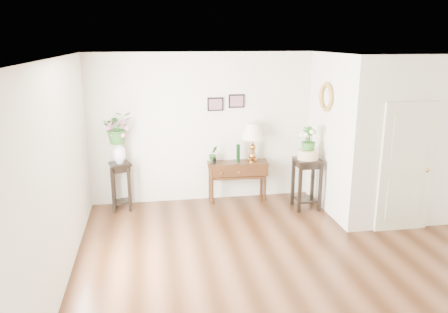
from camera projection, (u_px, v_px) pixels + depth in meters
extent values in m
cube|color=brown|center=(292.00, 263.00, 6.09)|extent=(6.00, 5.50, 0.02)
cube|color=white|center=(301.00, 58.00, 5.36)|extent=(6.00, 5.50, 0.02)
cube|color=silver|center=(249.00, 127.00, 8.34)|extent=(6.00, 0.02, 2.80)
cube|color=silver|center=(424.00, 274.00, 3.11)|extent=(6.00, 0.02, 2.80)
cube|color=silver|center=(57.00, 179.00, 5.22)|extent=(0.02, 5.50, 2.80)
cube|color=silver|center=(376.00, 133.00, 7.76)|extent=(1.80, 1.95, 2.80)
cube|color=beige|center=(406.00, 168.00, 6.90)|extent=(0.90, 0.05, 2.10)
cube|color=black|center=(215.00, 104.00, 8.09)|extent=(0.30, 0.02, 0.25)
cube|color=black|center=(237.00, 101.00, 8.15)|extent=(0.30, 0.02, 0.25)
torus|color=#A37D32|center=(326.00, 97.00, 7.55)|extent=(0.07, 0.51, 0.51)
cube|color=#331A10|center=(237.00, 181.00, 8.39)|extent=(1.17, 0.47, 0.76)
cube|color=#AB7534|center=(253.00, 143.00, 8.25)|extent=(0.53, 0.53, 0.74)
cylinder|color=black|center=(238.00, 153.00, 8.25)|extent=(0.07, 0.07, 0.34)
imported|color=#2B6223|center=(213.00, 155.00, 8.17)|extent=(0.21, 0.19, 0.31)
cube|color=black|center=(121.00, 186.00, 7.91)|extent=(0.43, 0.43, 0.88)
imported|color=#2B6223|center=(117.00, 125.00, 7.61)|extent=(0.61, 0.56, 0.58)
cube|color=black|center=(306.00, 184.00, 7.95)|extent=(0.45, 0.45, 0.94)
cylinder|color=beige|center=(308.00, 155.00, 7.81)|extent=(0.46, 0.46, 0.17)
imported|color=#2B6223|center=(309.00, 140.00, 7.74)|extent=(0.28, 0.28, 0.46)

